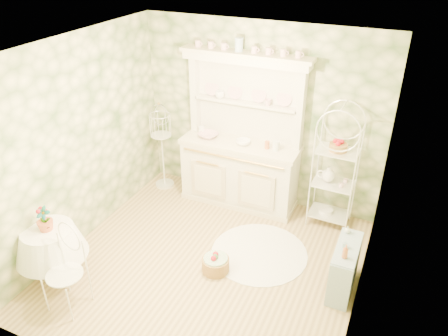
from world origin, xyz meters
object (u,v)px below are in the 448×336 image
at_px(side_shelf, 344,268).
at_px(cafe_chair, 66,279).
at_px(round_table, 53,254).
at_px(floor_basket, 216,264).
at_px(bakers_rack, 335,168).
at_px(birdcage_stand, 162,146).
at_px(kitchen_dresser, 240,134).

bearing_deg(side_shelf, cafe_chair, -143.35).
relative_size(round_table, cafe_chair, 0.90).
xyz_separation_m(cafe_chair, floor_basket, (1.26, 1.18, -0.29)).
distance_m(side_shelf, round_table, 3.44).
xyz_separation_m(bakers_rack, floor_basket, (-1.06, -1.59, -0.79)).
height_order(side_shelf, birdcage_stand, birdcage_stand).
height_order(bakers_rack, round_table, bakers_rack).
xyz_separation_m(kitchen_dresser, round_table, (-1.39, -2.46, -0.80)).
bearing_deg(side_shelf, bakers_rack, 116.65).
relative_size(side_shelf, round_table, 1.01).
bearing_deg(kitchen_dresser, cafe_chair, -108.51).
distance_m(bakers_rack, round_table, 3.76).
xyz_separation_m(round_table, birdcage_stand, (0.08, 2.41, 0.37)).
bearing_deg(kitchen_dresser, side_shelf, -34.23).
bearing_deg(round_table, side_shelf, 20.85).
distance_m(kitchen_dresser, floor_basket, 1.92).
bearing_deg(kitchen_dresser, birdcage_stand, -177.51).
bearing_deg(bakers_rack, cafe_chair, -128.16).
distance_m(cafe_chair, birdcage_stand, 2.75).
height_order(bakers_rack, cafe_chair, bakers_rack).
bearing_deg(floor_basket, side_shelf, 12.64).
xyz_separation_m(kitchen_dresser, floor_basket, (0.33, -1.57, -1.05)).
bearing_deg(floor_basket, kitchen_dresser, 101.94).
height_order(cafe_chair, birdcage_stand, birdcage_stand).
bearing_deg(cafe_chair, birdcage_stand, 108.28).
distance_m(birdcage_stand, floor_basket, 2.32).
xyz_separation_m(side_shelf, cafe_chair, (-2.75, -1.52, 0.09)).
xyz_separation_m(bakers_rack, side_shelf, (0.43, -1.25, -0.59)).
height_order(bakers_rack, side_shelf, bakers_rack).
height_order(round_table, birdcage_stand, birdcage_stand).
xyz_separation_m(kitchen_dresser, cafe_chair, (-0.92, -2.76, -0.76)).
distance_m(kitchen_dresser, cafe_chair, 3.01).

